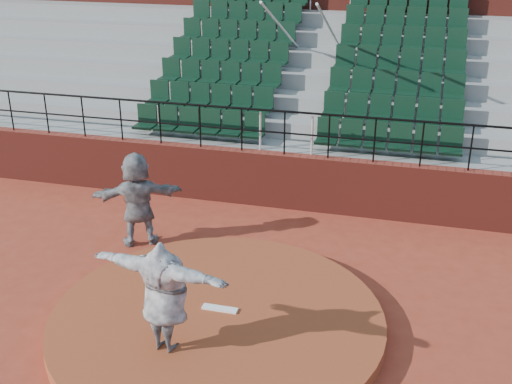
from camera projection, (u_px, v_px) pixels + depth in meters
The scene contains 9 objects.
ground at pixel (217, 327), 10.63m from camera, with size 90.00×90.00×0.00m, color #963521.
pitchers_mound at pixel (217, 321), 10.58m from camera, with size 5.50×5.50×0.25m, color brown.
pitching_rubber at pixel (220, 309), 10.66m from camera, with size 0.60×0.15×0.03m, color white.
boundary_wall at pixel (284, 180), 14.81m from camera, with size 24.00×0.30×1.30m, color maroon.
wall_railing at pixel (285, 123), 14.27m from camera, with size 24.04×0.05×1.03m.
seating_deck at pixel (313, 106), 17.74m from camera, with size 24.00×5.97×4.63m.
press_box_facade at pixel (337, 9), 20.41m from camera, with size 24.00×3.00×7.10m, color maroon.
pitcher at pixel (164, 296), 9.38m from camera, with size 2.22×0.60×1.80m, color black.
fielder at pixel (138, 199), 13.00m from camera, with size 1.84×0.58×1.98m, color black.
Camera 1 is at (2.89, -8.42, 6.26)m, focal length 45.00 mm.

